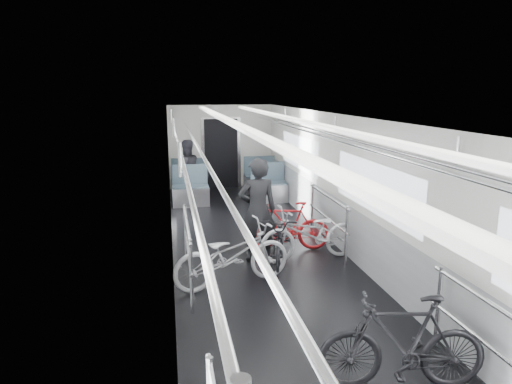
# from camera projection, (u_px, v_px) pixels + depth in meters

# --- Properties ---
(car_shell) EXTENTS (3.02, 14.01, 2.41)m
(car_shell) POSITION_uv_depth(u_px,v_px,m) (254.00, 185.00, 8.24)
(car_shell) COLOR black
(car_shell) RESTS_ON ground
(bike_left_far) EXTENTS (1.90, 1.06, 0.94)m
(bike_left_far) POSITION_uv_depth(u_px,v_px,m) (232.00, 255.00, 6.64)
(bike_left_far) COLOR #B2B2B7
(bike_left_far) RESTS_ON floor
(bike_right_near) EXTENTS (1.66, 0.73, 0.96)m
(bike_right_near) POSITION_uv_depth(u_px,v_px,m) (402.00, 343.00, 4.31)
(bike_right_near) COLOR black
(bike_right_near) RESTS_ON floor
(bike_right_mid) EXTENTS (1.84, 0.82, 0.93)m
(bike_right_mid) POSITION_uv_depth(u_px,v_px,m) (311.00, 234.00, 7.63)
(bike_right_mid) COLOR silver
(bike_right_mid) RESTS_ON floor
(bike_right_far) EXTENTS (1.53, 0.76, 0.88)m
(bike_right_far) POSITION_uv_depth(u_px,v_px,m) (288.00, 226.00, 8.16)
(bike_right_far) COLOR red
(bike_right_far) RESTS_ON floor
(bike_aisle) EXTENTS (0.95, 1.66, 0.83)m
(bike_aisle) POSITION_uv_depth(u_px,v_px,m) (280.00, 237.00, 7.60)
(bike_aisle) COLOR black
(bike_aisle) RESTS_ON floor
(person_standing) EXTENTS (0.64, 0.42, 1.75)m
(person_standing) POSITION_uv_depth(u_px,v_px,m) (258.00, 210.00, 7.53)
(person_standing) COLOR black
(person_standing) RESTS_ON floor
(person_seated) EXTENTS (0.92, 0.82, 1.58)m
(person_seated) POSITION_uv_depth(u_px,v_px,m) (187.00, 170.00, 11.74)
(person_seated) COLOR #28262D
(person_seated) RESTS_ON floor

